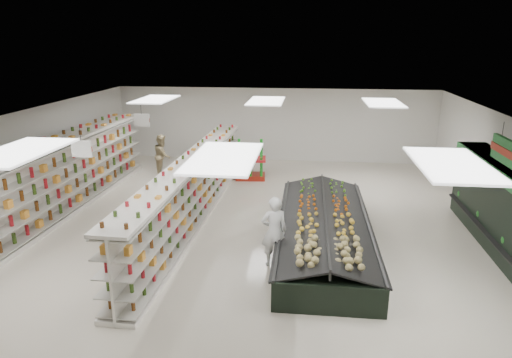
# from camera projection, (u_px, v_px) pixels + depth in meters

# --- Properties ---
(floor) EXTENTS (16.00, 16.00, 0.00)m
(floor) POSITION_uv_depth(u_px,v_px,m) (252.00, 230.00, 13.05)
(floor) COLOR beige
(floor) RESTS_ON ground
(ceiling) EXTENTS (14.00, 16.00, 0.02)m
(ceiling) POSITION_uv_depth(u_px,v_px,m) (252.00, 119.00, 12.11)
(ceiling) COLOR white
(ceiling) RESTS_ON wall_back
(wall_back) EXTENTS (14.00, 0.02, 3.20)m
(wall_back) POSITION_uv_depth(u_px,v_px,m) (274.00, 125.00, 20.18)
(wall_back) COLOR silver
(wall_back) RESTS_ON floor
(wall_left) EXTENTS (0.02, 16.00, 3.20)m
(wall_left) POSITION_uv_depth(u_px,v_px,m) (15.00, 168.00, 13.37)
(wall_left) COLOR silver
(wall_left) RESTS_ON floor
(aisle_sign_near) EXTENTS (0.52, 0.06, 0.75)m
(aisle_sign_near) POSITION_uv_depth(u_px,v_px,m) (82.00, 149.00, 10.77)
(aisle_sign_near) COLOR white
(aisle_sign_near) RESTS_ON ceiling
(aisle_sign_far) EXTENTS (0.52, 0.06, 0.75)m
(aisle_sign_far) POSITION_uv_depth(u_px,v_px,m) (142.00, 120.00, 14.57)
(aisle_sign_far) COLOR white
(aisle_sign_far) RESTS_ON ceiling
(gondola_left) EXTENTS (1.38, 13.27, 2.30)m
(gondola_left) POSITION_uv_depth(u_px,v_px,m) (32.00, 195.00, 12.76)
(gondola_left) COLOR white
(gondola_left) RESTS_ON floor
(gondola_center) EXTENTS (1.09, 10.93, 1.89)m
(gondola_center) POSITION_uv_depth(u_px,v_px,m) (192.00, 193.00, 13.53)
(gondola_center) COLOR white
(gondola_center) RESTS_ON floor
(produce_island) EXTENTS (2.43, 6.64, 0.99)m
(produce_island) POSITION_uv_depth(u_px,v_px,m) (324.00, 229.00, 12.00)
(produce_island) COLOR black
(produce_island) RESTS_ON floor
(soda_endcap) EXTENTS (1.24, 0.90, 1.50)m
(soda_endcap) POSITION_uv_depth(u_px,v_px,m) (251.00, 161.00, 17.63)
(soda_endcap) COLOR #A12012
(soda_endcap) RESTS_ON floor
(shopper_main) EXTENTS (0.72, 0.57, 1.74)m
(shopper_main) POSITION_uv_depth(u_px,v_px,m) (274.00, 231.00, 10.80)
(shopper_main) COLOR white
(shopper_main) RESTS_ON floor
(shopper_background) EXTENTS (0.66, 0.90, 1.67)m
(shopper_background) POSITION_uv_depth(u_px,v_px,m) (163.00, 155.00, 18.03)
(shopper_background) COLOR tan
(shopper_background) RESTS_ON floor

